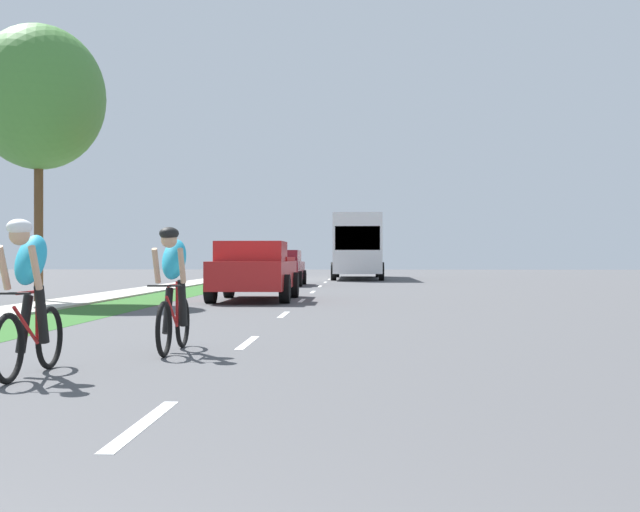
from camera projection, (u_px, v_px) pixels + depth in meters
The scene contains 10 objects.
ground_plane at pixel (299, 303), 21.42m from camera, with size 120.00×120.00×0.00m, color #4C4C4F.
grass_verge at pixel (135, 302), 21.62m from camera, with size 1.82×70.00×0.01m, color #2D6026.
sidewalk_concrete at pixel (72, 302), 21.69m from camera, with size 1.59×70.00×0.10m, color #B2ADA3.
lane_markings_center at pixel (308, 296), 25.41m from camera, with size 0.12×52.20×0.01m.
cyclist_lead at pixel (29, 296), 8.18m from camera, with size 0.42×1.72×1.58m.
cyclist_trailing at pixel (173, 288), 10.25m from camera, with size 0.42×1.72×1.58m.
pickup_red at pixel (254, 271), 22.66m from camera, with size 2.22×5.10×1.64m.
sedan_maroon at pixel (281, 268), 34.88m from camera, with size 1.98×4.30×1.52m.
bus_white at pixel (357, 244), 46.29m from camera, with size 2.78×11.60×3.48m.
street_tree_near at pixel (39, 98), 21.79m from camera, with size 3.53×3.53×7.46m.
Camera 1 is at (1.54, -1.37, 1.20)m, focal length 45.58 mm.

